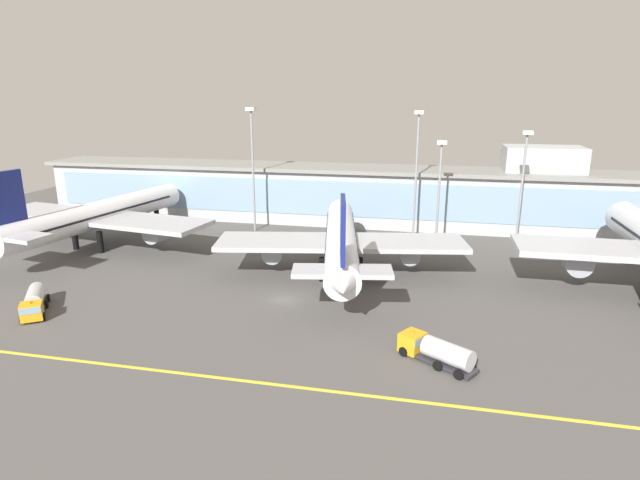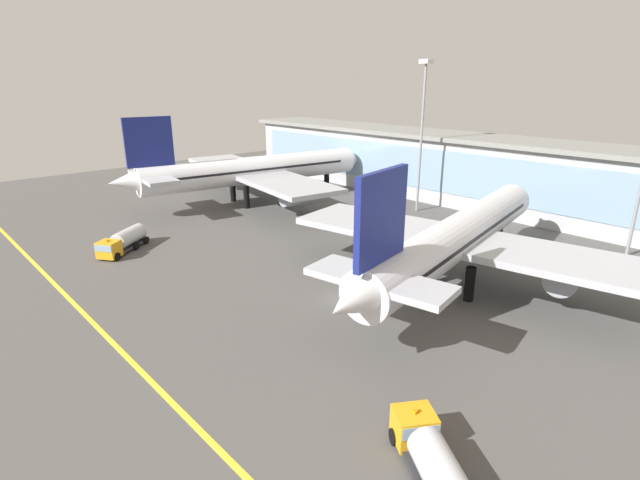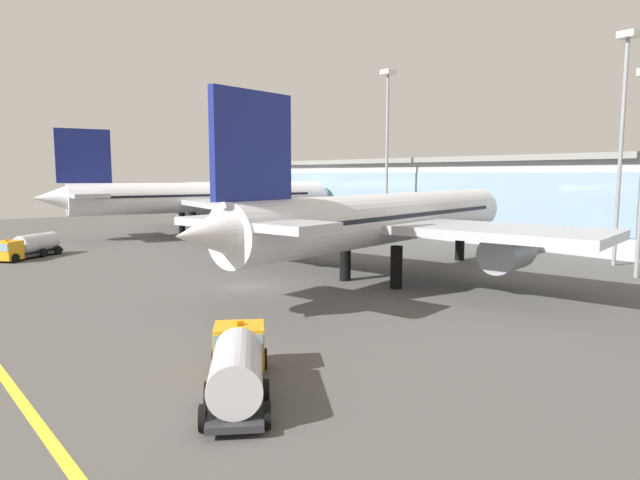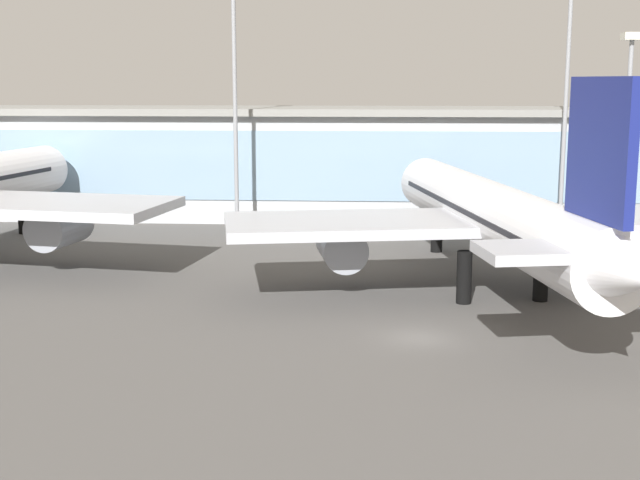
{
  "view_description": "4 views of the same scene",
  "coord_description": "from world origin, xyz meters",
  "px_view_note": "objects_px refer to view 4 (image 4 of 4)",
  "views": [
    {
      "loc": [
        19.74,
        -66.44,
        28.4
      ],
      "look_at": [
        2.16,
        14.17,
        5.23
      ],
      "focal_mm": 28.87,
      "sensor_mm": 36.0,
      "label": 1
    },
    {
      "loc": [
        33.66,
        -34.45,
        23.05
      ],
      "look_at": [
        -8.97,
        4.93,
        3.61
      ],
      "focal_mm": 27.08,
      "sensor_mm": 36.0,
      "label": 2
    },
    {
      "loc": [
        43.18,
        -27.06,
        10.4
      ],
      "look_at": [
        -0.47,
        9.25,
        3.58
      ],
      "focal_mm": 31.17,
      "sensor_mm": 36.0,
      "label": 3
    },
    {
      "loc": [
        -2.95,
        -52.8,
        16.02
      ],
      "look_at": [
        -6.91,
        10.58,
        4.28
      ],
      "focal_mm": 48.56,
      "sensor_mm": 36.0,
      "label": 4
    }
  ],
  "objects_px": {
    "apron_light_mast_centre": "(567,75)",
    "apron_light_mast_east": "(235,72)",
    "airliner_near_right": "(492,216)",
    "apron_light_mast_west": "(628,105)"
  },
  "relations": [
    {
      "from": "airliner_near_right",
      "to": "apron_light_mast_west",
      "type": "height_order",
      "value": "apron_light_mast_west"
    },
    {
      "from": "apron_light_mast_west",
      "to": "apron_light_mast_centre",
      "type": "bearing_deg",
      "value": 128.11
    },
    {
      "from": "apron_light_mast_west",
      "to": "apron_light_mast_centre",
      "type": "relative_size",
      "value": 0.8
    },
    {
      "from": "apron_light_mast_centre",
      "to": "apron_light_mast_east",
      "type": "xyz_separation_m",
      "value": [
        -34.02,
        -1.56,
        0.27
      ]
    },
    {
      "from": "apron_light_mast_centre",
      "to": "apron_light_mast_east",
      "type": "relative_size",
      "value": 0.98
    },
    {
      "from": "apron_light_mast_centre",
      "to": "apron_light_mast_west",
      "type": "bearing_deg",
      "value": -51.89
    },
    {
      "from": "apron_light_mast_west",
      "to": "apron_light_mast_centre",
      "type": "height_order",
      "value": "apron_light_mast_centre"
    },
    {
      "from": "airliner_near_right",
      "to": "apron_light_mast_centre",
      "type": "height_order",
      "value": "apron_light_mast_centre"
    },
    {
      "from": "apron_light_mast_east",
      "to": "apron_light_mast_centre",
      "type": "bearing_deg",
      "value": 2.62
    },
    {
      "from": "apron_light_mast_west",
      "to": "apron_light_mast_east",
      "type": "bearing_deg",
      "value": 173.62
    }
  ]
}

